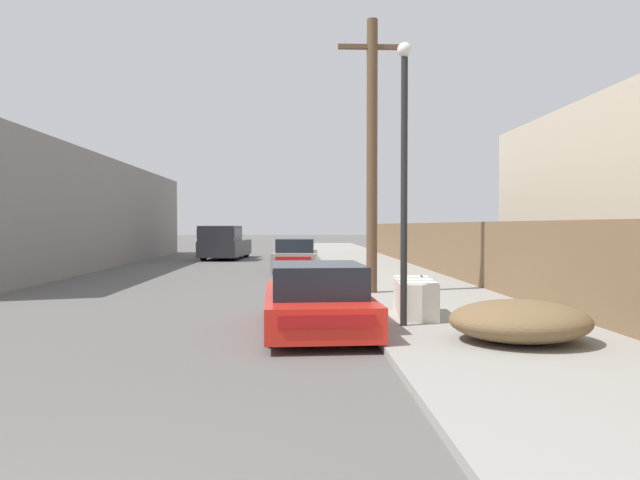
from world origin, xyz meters
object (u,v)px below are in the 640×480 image
(utility_pole, at_px, (372,152))
(street_lamp, at_px, (404,163))
(discarded_fridge, at_px, (415,298))
(car_parked_mid, at_px, (296,256))
(brush_pile, at_px, (519,321))
(pickup_truck, at_px, (224,243))
(parked_sports_car_red, at_px, (316,300))

(utility_pole, bearing_deg, street_lamp, -91.07)
(utility_pole, bearing_deg, discarded_fridge, -85.42)
(car_parked_mid, xyz_separation_m, brush_pile, (3.44, -14.78, -0.20))
(discarded_fridge, bearing_deg, car_parked_mid, 105.92)
(utility_pole, bearing_deg, brush_pile, -77.62)
(pickup_truck, relative_size, utility_pole, 0.75)
(car_parked_mid, bearing_deg, street_lamp, -79.11)
(utility_pole, bearing_deg, car_parked_mid, 103.66)
(parked_sports_car_red, xyz_separation_m, car_parked_mid, (-0.38, 13.14, 0.08))
(brush_pile, bearing_deg, pickup_truck, 107.76)
(street_lamp, bearing_deg, parked_sports_car_red, 173.05)
(car_parked_mid, bearing_deg, pickup_truck, 117.93)
(pickup_truck, relative_size, street_lamp, 1.08)
(discarded_fridge, distance_m, utility_pole, 5.22)
(pickup_truck, bearing_deg, street_lamp, 110.00)
(discarded_fridge, bearing_deg, street_lamp, -106.89)
(car_parked_mid, height_order, pickup_truck, pickup_truck)
(discarded_fridge, distance_m, brush_pile, 2.71)
(discarded_fridge, relative_size, utility_pole, 0.24)
(utility_pole, height_order, brush_pile, utility_pole)
(utility_pole, distance_m, street_lamp, 5.08)
(car_parked_mid, relative_size, pickup_truck, 0.80)
(car_parked_mid, bearing_deg, utility_pole, -73.68)
(parked_sports_car_red, xyz_separation_m, utility_pole, (1.64, 4.82, 3.27))
(parked_sports_car_red, xyz_separation_m, street_lamp, (1.55, -0.19, 2.44))
(pickup_truck, height_order, street_lamp, street_lamp)
(pickup_truck, distance_m, street_lamp, 22.72)
(street_lamp, bearing_deg, utility_pole, 88.93)
(utility_pole, xyz_separation_m, street_lamp, (-0.09, -5.01, -0.84))
(pickup_truck, relative_size, brush_pile, 2.51)
(car_parked_mid, xyz_separation_m, street_lamp, (1.93, -13.33, 2.36))
(parked_sports_car_red, relative_size, car_parked_mid, 1.00)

